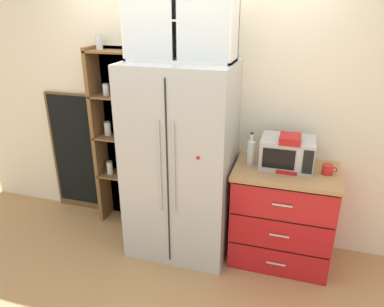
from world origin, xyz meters
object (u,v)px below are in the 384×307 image
Objects in this scene: microwave at (287,153)px; coffee_maker at (289,152)px; refrigerator at (181,161)px; bottle_clear at (251,150)px; mug_red at (328,169)px; chalkboard_menu at (77,153)px.

coffee_maker is (0.01, -0.04, 0.03)m from microwave.
bottle_clear is (0.61, 0.08, 0.15)m from refrigerator.
microwave is (0.91, 0.11, 0.15)m from refrigerator.
refrigerator reaches higher than bottle_clear.
mug_red is at bearing -2.14° from coffee_maker.
mug_red is 0.65m from bottle_clear.
refrigerator reaches higher than mug_red.
microwave is 1.51× the size of bottle_clear.
microwave is 0.05m from coffee_maker.
chalkboard_menu is at bearing 174.41° from microwave.
bottle_clear reaches higher than mug_red.
chalkboard_menu is (-1.94, 0.26, -0.36)m from bottle_clear.
mug_red is 2.61m from chalkboard_menu.
refrigerator is at bearing -175.54° from coffee_maker.
refrigerator reaches higher than chalkboard_menu.
refrigerator reaches higher than coffee_maker.
refrigerator is at bearing -177.24° from mug_red.
microwave is 3.57× the size of mug_red.
bottle_clear is 0.22× the size of chalkboard_menu.
microwave is 0.31m from bottle_clear.
microwave is 0.33× the size of chalkboard_menu.
microwave is at bearing 7.14° from refrigerator.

